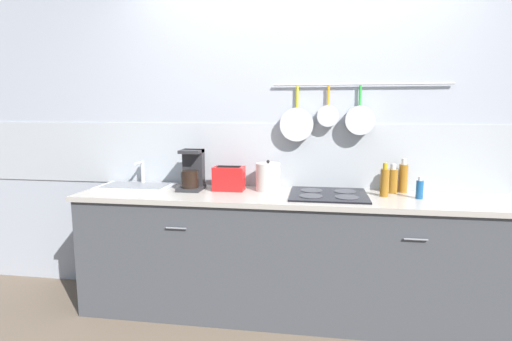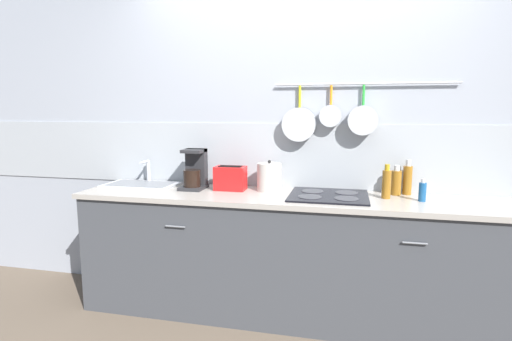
{
  "view_description": "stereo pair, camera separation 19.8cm",
  "coord_description": "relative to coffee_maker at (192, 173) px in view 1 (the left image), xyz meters",
  "views": [
    {
      "loc": [
        0.16,
        -2.73,
        1.47
      ],
      "look_at": [
        -0.27,
        0.0,
        1.05
      ],
      "focal_mm": 28.0,
      "sensor_mm": 36.0,
      "label": 1
    },
    {
      "loc": [
        0.35,
        -2.69,
        1.47
      ],
      "look_at": [
        -0.27,
        0.0,
        1.05
      ],
      "focal_mm": 28.0,
      "sensor_mm": 36.0,
      "label": 2
    }
  ],
  "objects": [
    {
      "name": "sink_basin",
      "position": [
        -0.45,
        0.01,
        -0.11
      ],
      "size": [
        0.56,
        0.32,
        0.19
      ],
      "color": "#B7BABF",
      "rests_on": "countertop"
    },
    {
      "name": "kettle",
      "position": [
        0.57,
        0.04,
        -0.02
      ],
      "size": [
        0.18,
        0.18,
        0.23
      ],
      "color": "beige",
      "rests_on": "countertop"
    },
    {
      "name": "cabinet_base",
      "position": [
        0.77,
        -0.11,
        -0.58
      ],
      "size": [
        3.03,
        0.56,
        0.85
      ],
      "color": "#3F4247",
      "rests_on": "ground_plane"
    },
    {
      "name": "bottle_hot_sauce",
      "position": [
        1.38,
        -0.04,
        -0.02
      ],
      "size": [
        0.06,
        0.06,
        0.23
      ],
      "color": "#8C5919",
      "rests_on": "countertop"
    },
    {
      "name": "coffee_maker",
      "position": [
        0.0,
        0.0,
        0.0
      ],
      "size": [
        0.17,
        0.22,
        0.3
      ],
      "color": "#262628",
      "rests_on": "countertop"
    },
    {
      "name": "bottle_dish_soap",
      "position": [
        1.54,
        0.12,
        -0.02
      ],
      "size": [
        0.06,
        0.06,
        0.25
      ],
      "color": "#8C5919",
      "rests_on": "countertop"
    },
    {
      "name": "cooktop",
      "position": [
        1.0,
        -0.07,
        -0.12
      ],
      "size": [
        0.53,
        0.48,
        0.01
      ],
      "color": "black",
      "rests_on": "countertop"
    },
    {
      "name": "wall_back",
      "position": [
        0.77,
        0.22,
        0.26
      ],
      "size": [
        7.2,
        0.16,
        2.6
      ],
      "color": "#999EA8",
      "rests_on": "ground_plane"
    },
    {
      "name": "ground_plane",
      "position": [
        0.77,
        -0.11,
        -1.01
      ],
      "size": [
        12.0,
        12.0,
        0.0
      ],
      "primitive_type": "plane",
      "color": "brown"
    },
    {
      "name": "toaster",
      "position": [
        0.28,
        -0.0,
        -0.04
      ],
      "size": [
        0.24,
        0.14,
        0.18
      ],
      "color": "red",
      "rests_on": "countertop"
    },
    {
      "name": "bottle_olive_oil",
      "position": [
        1.6,
        -0.08,
        -0.06
      ],
      "size": [
        0.05,
        0.05,
        0.15
      ],
      "color": "navy",
      "rests_on": "countertop"
    },
    {
      "name": "bottle_cooking_wine",
      "position": [
        1.46,
        0.09,
        -0.03
      ],
      "size": [
        0.07,
        0.07,
        0.21
      ],
      "color": "#8C5919",
      "rests_on": "countertop"
    },
    {
      "name": "countertop",
      "position": [
        0.77,
        -0.11,
        -0.14
      ],
      "size": [
        3.07,
        0.58,
        0.03
      ],
      "color": "#A59E93",
      "rests_on": "cabinet_base"
    }
  ]
}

